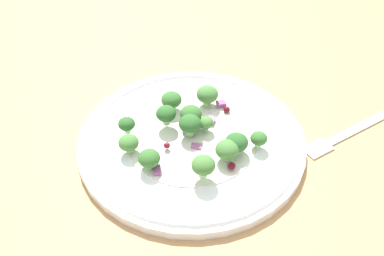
# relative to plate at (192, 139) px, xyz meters

# --- Properties ---
(ground_plane) EXTENTS (1.80, 1.80, 0.02)m
(ground_plane) POSITION_rel_plate_xyz_m (0.01, 0.00, -0.02)
(ground_plane) COLOR tan
(plate) EXTENTS (0.29, 0.29, 0.02)m
(plate) POSITION_rel_plate_xyz_m (0.00, 0.00, 0.00)
(plate) COLOR white
(plate) RESTS_ON ground_plane
(dressing_pool) EXTENTS (0.17, 0.17, 0.00)m
(dressing_pool) POSITION_rel_plate_xyz_m (-0.00, 0.00, 0.00)
(dressing_pool) COLOR white
(dressing_pool) RESTS_ON plate
(broccoli_floret_0) EXTENTS (0.02, 0.02, 0.02)m
(broccoli_floret_0) POSITION_rel_plate_xyz_m (-0.01, -0.01, 0.02)
(broccoli_floret_0) COLOR #8EB77A
(broccoli_floret_0) RESTS_ON plate
(broccoli_floret_1) EXTENTS (0.03, 0.03, 0.03)m
(broccoli_floret_1) POSITION_rel_plate_xyz_m (0.04, -0.01, 0.03)
(broccoli_floret_1) COLOR #9EC684
(broccoli_floret_1) RESTS_ON plate
(broccoli_floret_2) EXTENTS (0.03, 0.03, 0.03)m
(broccoli_floret_2) POSITION_rel_plate_xyz_m (0.00, -0.02, 0.03)
(broccoli_floret_2) COLOR #ADD18E
(broccoli_floret_2) RESTS_ON plate
(broccoli_floret_3) EXTENTS (0.03, 0.03, 0.03)m
(broccoli_floret_3) POSITION_rel_plate_xyz_m (0.00, 0.01, 0.03)
(broccoli_floret_3) COLOR #9EC684
(broccoli_floret_3) RESTS_ON plate
(broccoli_floret_4) EXTENTS (0.03, 0.03, 0.03)m
(broccoli_floret_4) POSITION_rel_plate_xyz_m (-0.05, 0.03, 0.02)
(broccoli_floret_4) COLOR #9EC684
(broccoli_floret_4) RESTS_ON plate
(broccoli_floret_5) EXTENTS (0.03, 0.03, 0.03)m
(broccoli_floret_5) POSITION_rel_plate_xyz_m (-0.04, 0.06, 0.03)
(broccoli_floret_5) COLOR #9EC684
(broccoli_floret_5) RESTS_ON plate
(broccoli_floret_6) EXTENTS (0.03, 0.03, 0.03)m
(broccoli_floret_6) POSITION_rel_plate_xyz_m (-0.06, 0.01, 0.02)
(broccoli_floret_6) COLOR #ADD18E
(broccoli_floret_6) RESTS_ON plate
(broccoli_floret_7) EXTENTS (0.02, 0.02, 0.02)m
(broccoli_floret_7) POSITION_rel_plate_xyz_m (-0.08, -0.01, 0.02)
(broccoli_floret_7) COLOR #ADD18E
(broccoli_floret_7) RESTS_ON plate
(broccoli_floret_8) EXTENTS (0.03, 0.03, 0.03)m
(broccoli_floret_8) POSITION_rel_plate_xyz_m (0.04, -0.04, 0.02)
(broccoli_floret_8) COLOR #ADD18E
(broccoli_floret_8) RESTS_ON plate
(broccoli_floret_9) EXTENTS (0.03, 0.03, 0.03)m
(broccoli_floret_9) POSITION_rel_plate_xyz_m (0.00, -0.06, 0.02)
(broccoli_floret_9) COLOR #ADD18E
(broccoli_floret_9) RESTS_ON plate
(broccoli_floret_10) EXTENTS (0.02, 0.02, 0.03)m
(broccoli_floret_10) POSITION_rel_plate_xyz_m (0.06, 0.05, 0.02)
(broccoli_floret_10) COLOR #8EB77A
(broccoli_floret_10) RESTS_ON plate
(broccoli_floret_11) EXTENTS (0.02, 0.02, 0.02)m
(broccoli_floret_11) POSITION_rel_plate_xyz_m (0.08, 0.03, 0.02)
(broccoli_floret_11) COLOR #9EC684
(broccoli_floret_11) RESTS_ON plate
(broccoli_floret_12) EXTENTS (0.03, 0.03, 0.03)m
(broccoli_floret_12) POSITION_rel_plate_xyz_m (0.03, 0.07, 0.02)
(broccoli_floret_12) COLOR #9EC684
(broccoli_floret_12) RESTS_ON plate
(cranberry_0) EXTENTS (0.01, 0.01, 0.01)m
(cranberry_0) POSITION_rel_plate_xyz_m (0.02, -0.01, 0.01)
(cranberry_0) COLOR maroon
(cranberry_0) RESTS_ON plate
(cranberry_1) EXTENTS (0.01, 0.01, 0.01)m
(cranberry_1) POSITION_rel_plate_xyz_m (-0.06, 0.04, 0.01)
(cranberry_1) COLOR #4C0A14
(cranberry_1) RESTS_ON plate
(cranberry_2) EXTENTS (0.01, 0.01, 0.01)m
(cranberry_2) POSITION_rel_plate_xyz_m (-0.03, -0.06, 0.01)
(cranberry_2) COLOR maroon
(cranberry_2) RESTS_ON plate
(cranberry_3) EXTENTS (0.01, 0.01, 0.01)m
(cranberry_3) POSITION_rel_plate_xyz_m (0.02, 0.03, 0.01)
(cranberry_3) COLOR maroon
(cranberry_3) RESTS_ON plate
(onion_bit_0) EXTENTS (0.01, 0.02, 0.01)m
(onion_bit_0) POSITION_rel_plate_xyz_m (0.02, 0.07, 0.01)
(onion_bit_0) COLOR #934C84
(onion_bit_0) RESTS_ON plate
(onion_bit_1) EXTENTS (0.01, 0.01, 0.00)m
(onion_bit_1) POSITION_rel_plate_xyz_m (-0.01, 0.02, 0.01)
(onion_bit_1) COLOR #A35B93
(onion_bit_1) RESTS_ON plate
(onion_bit_2) EXTENTS (0.02, 0.02, 0.01)m
(onion_bit_2) POSITION_rel_plate_xyz_m (-0.02, -0.07, 0.01)
(onion_bit_2) COLOR #934C84
(onion_bit_2) RESTS_ON plate
(onion_bit_3) EXTENTS (0.01, 0.01, 0.00)m
(onion_bit_3) POSITION_rel_plate_xyz_m (-0.02, -0.03, 0.01)
(onion_bit_3) COLOR #A35B93
(onion_bit_3) RESTS_ON plate
(fork) EXTENTS (0.13, 0.16, 0.01)m
(fork) POSITION_rel_plate_xyz_m (-0.19, -0.09, -0.01)
(fork) COLOR silver
(fork) RESTS_ON ground_plane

